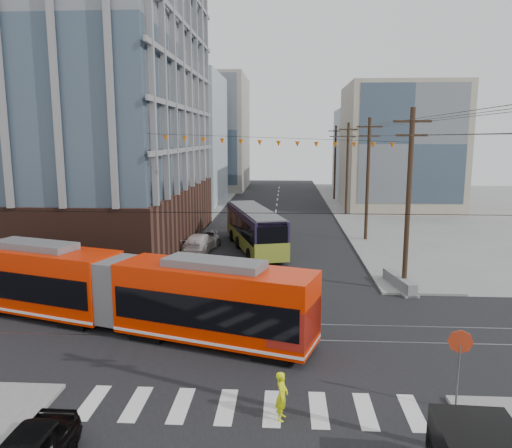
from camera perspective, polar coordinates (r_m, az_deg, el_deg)
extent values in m
plane|color=slate|center=(21.13, -0.15, -16.18)|extent=(160.00, 160.00, 0.00)
cube|color=#381E16|center=(48.19, -26.33, 14.86)|extent=(30.00, 25.00, 28.60)
cube|color=#8C99A5|center=(73.24, -11.14, 9.48)|extent=(18.00, 16.00, 18.00)
cube|color=gray|center=(68.58, 16.04, 8.43)|extent=(14.00, 14.00, 16.00)
cube|color=gray|center=(92.21, -6.19, 10.27)|extent=(16.00, 18.00, 20.00)
cube|color=#8C99A5|center=(88.59, 14.47, 8.09)|extent=(16.00, 16.00, 14.00)
cylinder|color=black|center=(75.40, 9.02, 6.88)|extent=(0.30, 0.30, 11.00)
imported|color=#A2ABB3|center=(32.16, -9.21, -5.56)|extent=(2.46, 5.04, 1.59)
imported|color=silver|center=(41.31, -6.40, -2.11)|extent=(2.64, 5.32, 1.49)
imported|color=slate|center=(44.74, -5.53, -1.36)|extent=(2.87, 4.64, 1.20)
imported|color=#D9E60E|center=(17.49, 2.97, -19.02)|extent=(0.51, 0.67, 1.67)
cube|color=gray|center=(32.42, 16.04, -6.42)|extent=(1.61, 4.11, 0.80)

